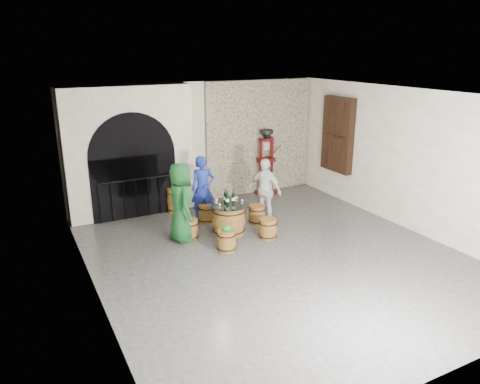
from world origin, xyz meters
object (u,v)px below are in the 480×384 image
barrel_stool_near_left (227,241)px  side_barrel (176,200)px  wine_bottle_left (227,199)px  person_green (181,202)px  barrel_stool_right (257,214)px  barrel_table (229,219)px  person_white (265,190)px  corking_press (266,157)px  wine_bottle_right (225,197)px  barrel_stool_near_right (268,229)px  barrel_stool_left (189,229)px  barrel_stool_far (206,213)px  person_blue (203,189)px  wine_bottle_center (233,198)px

barrel_stool_near_left → side_barrel: 2.72m
wine_bottle_left → side_barrel: size_ratio=0.51×
person_green → wine_bottle_left: person_green is taller
barrel_stool_right → wine_bottle_left: 1.13m
barrel_table → person_green: bearing=171.7°
person_white → corking_press: corking_press is taller
wine_bottle_right → barrel_stool_near_right: bearing=-49.7°
barrel_stool_left → side_barrel: side_barrel is taller
barrel_table → barrel_stool_near_left: bearing=-119.1°
barrel_table → barrel_stool_right: size_ratio=2.02×
barrel_stool_far → wine_bottle_left: (0.13, -0.90, 0.61)m
person_white → wine_bottle_left: (-1.15, -0.33, 0.06)m
wine_bottle_left → side_barrel: (-0.53, 1.92, -0.52)m
barrel_stool_near_left → person_blue: (0.26, 1.83, 0.58)m
person_blue → corking_press: bearing=31.6°
side_barrel → wine_bottle_left: bearing=-74.6°
wine_bottle_center → barrel_stool_near_left: bearing=-125.1°
barrel_stool_near_right → person_green: bearing=155.1°
barrel_stool_right → person_blue: 1.44m
barrel_stool_near_right → corking_press: bearing=60.4°
barrel_stool_near_right → person_blue: person_blue is taller
barrel_stool_near_left → wine_bottle_right: (0.43, 0.94, 0.61)m
barrel_stool_far → person_white: person_white is taller
barrel_stool_far → person_green: (-0.90, -0.74, 0.64)m
person_green → side_barrel: size_ratio=2.72×
person_blue → side_barrel: bearing=120.0°
barrel_stool_far → barrel_stool_near_left: same height
barrel_stool_left → wine_bottle_left: size_ratio=1.39×
person_blue → barrel_stool_near_left: bearing=-91.2°
barrel_stool_left → barrel_stool_far: size_ratio=1.00×
barrel_stool_far → wine_bottle_right: wine_bottle_right is taller
barrel_stool_near_left → side_barrel: bearing=92.6°
person_green → side_barrel: (0.50, 1.76, -0.55)m
corking_press → person_blue: bearing=-163.5°
barrel_stool_far → side_barrel: bearing=111.6°
barrel_stool_near_left → wine_bottle_center: size_ratio=1.39×
barrel_table → person_blue: bearing=100.2°
barrel_stool_near_left → wine_bottle_right: wine_bottle_right is taller
person_green → wine_bottle_center: 1.19m
barrel_table → corking_press: size_ratio=0.49×
barrel_stool_far → side_barrel: size_ratio=0.71×
barrel_stool_near_right → person_white: 1.20m
side_barrel → person_blue: bearing=-66.8°
corking_press → person_green: bearing=-157.2°
barrel_stool_near_right → barrel_stool_near_left: (-1.09, -0.16, 0.00)m
person_blue → person_white: (1.30, -0.71, -0.02)m
person_white → wine_bottle_center: 1.05m
wine_bottle_left → corking_press: 3.14m
barrel_table → wine_bottle_left: bearing=-170.9°
wine_bottle_right → side_barrel: bearing=107.3°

